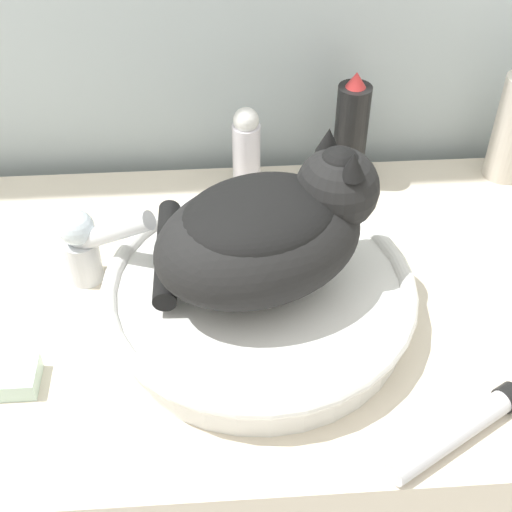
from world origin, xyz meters
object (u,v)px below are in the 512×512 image
at_px(soap_pump_bottle, 511,127).
at_px(cat, 264,229).
at_px(cream_tube, 454,432).
at_px(faucet, 85,243).
at_px(deodorant_stick, 243,148).
at_px(hairspray_can_black, 348,134).

bearing_deg(soap_pump_bottle, cat, -145.54).
bearing_deg(cream_tube, cat, 132.77).
xyz_separation_m(faucet, soap_pump_bottle, (0.60, 0.19, 0.02)).
distance_m(cat, deodorant_stick, 0.27).
relative_size(soap_pump_bottle, cream_tube, 1.22).
xyz_separation_m(cat, hairspray_can_black, (0.14, 0.26, -0.05)).
xyz_separation_m(deodorant_stick, cream_tube, (0.19, -0.46, -0.05)).
xyz_separation_m(faucet, hairspray_can_black, (0.36, 0.19, 0.02)).
xyz_separation_m(hairspray_can_black, deodorant_stick, (-0.15, 0.00, -0.02)).
height_order(faucet, hairspray_can_black, hairspray_can_black).
relative_size(faucet, deodorant_stick, 0.99).
bearing_deg(deodorant_stick, soap_pump_bottle, 0.00).
bearing_deg(cream_tube, deodorant_stick, 112.73).
height_order(faucet, soap_pump_bottle, soap_pump_bottle).
relative_size(cat, faucet, 2.24).
relative_size(cat, soap_pump_bottle, 1.44).
distance_m(faucet, deodorant_stick, 0.28).
distance_m(soap_pump_bottle, deodorant_stick, 0.39).
bearing_deg(faucet, soap_pump_bottle, 37.86).
bearing_deg(hairspray_can_black, cat, -118.31).
bearing_deg(cream_tube, soap_pump_bottle, 66.55).
xyz_separation_m(cat, soap_pump_bottle, (0.38, 0.26, -0.05)).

